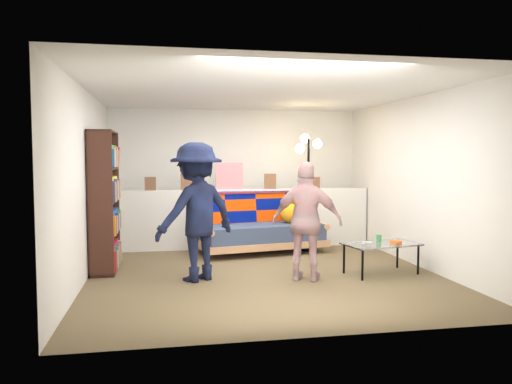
# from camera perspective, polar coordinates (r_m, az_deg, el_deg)

# --- Properties ---
(ground) EXTENTS (5.00, 5.00, 0.00)m
(ground) POSITION_cam_1_polar(r_m,az_deg,el_deg) (6.81, 0.62, -9.08)
(ground) COLOR brown
(ground) RESTS_ON ground
(room_shell) EXTENTS (4.60, 5.05, 2.45)m
(room_shell) POSITION_cam_1_polar(r_m,az_deg,el_deg) (7.10, -0.10, 5.05)
(room_shell) COLOR silver
(room_shell) RESTS_ON ground
(half_wall_ledge) EXTENTS (4.45, 0.15, 1.00)m
(half_wall_ledge) POSITION_cam_1_polar(r_m,az_deg,el_deg) (8.47, -1.72, -3.06)
(half_wall_ledge) COLOR silver
(half_wall_ledge) RESTS_ON ground
(ledge_decor) EXTENTS (2.97, 0.02, 0.45)m
(ledge_decor) POSITION_cam_1_polar(r_m,az_deg,el_deg) (8.37, -3.24, 1.49)
(ledge_decor) COLOR brown
(ledge_decor) RESTS_ON half_wall_ledge
(futon_sofa) EXTENTS (2.14, 1.28, 0.87)m
(futon_sofa) POSITION_cam_1_polar(r_m,az_deg,el_deg) (8.14, 0.59, -4.04)
(futon_sofa) COLOR tan
(futon_sofa) RESTS_ON ground
(bookshelf) EXTENTS (0.32, 0.95, 1.89)m
(bookshelf) POSITION_cam_1_polar(r_m,az_deg,el_deg) (7.07, -16.95, -1.52)
(bookshelf) COLOR #321710
(bookshelf) RESTS_ON ground
(coffee_table) EXTENTS (1.06, 0.72, 0.50)m
(coffee_table) POSITION_cam_1_polar(r_m,az_deg,el_deg) (6.82, 14.15, -5.94)
(coffee_table) COLOR black
(coffee_table) RESTS_ON ground
(floor_lamp) EXTENTS (0.45, 0.37, 1.92)m
(floor_lamp) POSITION_cam_1_polar(r_m,az_deg,el_deg) (8.26, 5.93, 2.75)
(floor_lamp) COLOR black
(floor_lamp) RESTS_ON ground
(person_left) EXTENTS (1.28, 1.13, 1.72)m
(person_left) POSITION_cam_1_polar(r_m,az_deg,el_deg) (6.26, -6.84, -2.26)
(person_left) COLOR black
(person_left) RESTS_ON ground
(person_right) EXTENTS (0.94, 0.71, 1.49)m
(person_right) POSITION_cam_1_polar(r_m,az_deg,el_deg) (6.24, 5.84, -3.35)
(person_right) COLOR pink
(person_right) RESTS_ON ground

